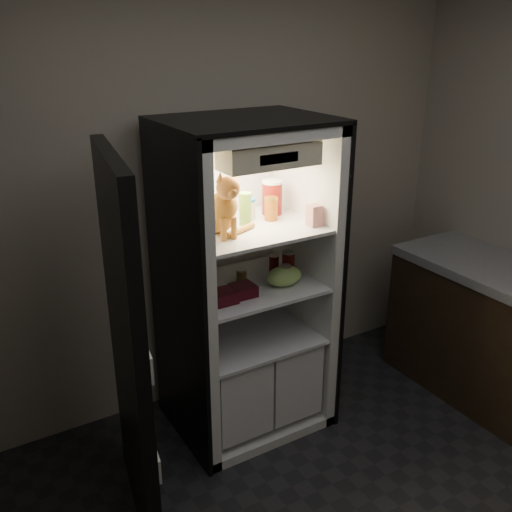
{
  "coord_description": "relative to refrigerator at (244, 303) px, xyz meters",
  "views": [
    {
      "loc": [
        -1.5,
        -1.26,
        2.29
      ],
      "look_at": [
        0.05,
        1.32,
        1.1
      ],
      "focal_mm": 40.0,
      "sensor_mm": 36.0,
      "label": 1
    }
  ],
  "objects": [
    {
      "name": "soda_can_c",
      "position": [
        0.18,
        -0.17,
        0.21
      ],
      "size": [
        0.06,
        0.06,
        0.11
      ],
      "color": "black",
      "rests_on": "refrigerator"
    },
    {
      "name": "cream_carton",
      "position": [
        0.31,
        -0.25,
        0.56
      ],
      "size": [
        0.07,
        0.07,
        0.12
      ],
      "primitive_type": "cube",
      "color": "silver",
      "rests_on": "refrigerator"
    },
    {
      "name": "mayo_tub",
      "position": [
        0.06,
        0.05,
        0.56
      ],
      "size": [
        0.09,
        0.09,
        0.12
      ],
      "color": "white",
      "rests_on": "refrigerator"
    },
    {
      "name": "berry_box_right",
      "position": [
        -0.1,
        -0.18,
        0.18
      ],
      "size": [
        0.13,
        0.13,
        0.06
      ],
      "primitive_type": "cube",
      "color": "#4D0C13",
      "rests_on": "refrigerator"
    },
    {
      "name": "tabby_cat",
      "position": [
        -0.19,
        -0.1,
        0.63
      ],
      "size": [
        0.3,
        0.35,
        0.37
      ],
      "rotation": [
        0.0,
        0.0,
        -0.05
      ],
      "color": "#B46517",
      "rests_on": "refrigerator"
    },
    {
      "name": "parmesan_shaker",
      "position": [
        -0.0,
        -0.03,
        0.59
      ],
      "size": [
        0.07,
        0.07,
        0.18
      ],
      "color": "#248529",
      "rests_on": "refrigerator"
    },
    {
      "name": "grape_bag",
      "position": [
        0.17,
        -0.18,
        0.2
      ],
      "size": [
        0.22,
        0.16,
        0.11
      ],
      "primitive_type": "ellipsoid",
      "color": "#94BF59",
      "rests_on": "refrigerator"
    },
    {
      "name": "soda_can_a",
      "position": [
        0.21,
        0.0,
        0.2
      ],
      "size": [
        0.06,
        0.06,
        0.11
      ],
      "color": "black",
      "rests_on": "refrigerator"
    },
    {
      "name": "soda_can_b",
      "position": [
        0.27,
        -0.06,
        0.22
      ],
      "size": [
        0.08,
        0.08,
        0.14
      ],
      "color": "black",
      "rests_on": "refrigerator"
    },
    {
      "name": "pepper_jar",
      "position": [
        0.23,
        0.06,
        0.6
      ],
      "size": [
        0.12,
        0.12,
        0.2
      ],
      "color": "maroon",
      "rests_on": "refrigerator"
    },
    {
      "name": "condiment_jar",
      "position": [
        -0.03,
        -0.03,
        0.19
      ],
      "size": [
        0.06,
        0.06,
        0.08
      ],
      "color": "brown",
      "rests_on": "refrigerator"
    },
    {
      "name": "salsa_jar",
      "position": [
        0.16,
        -0.04,
        0.57
      ],
      "size": [
        0.08,
        0.08,
        0.13
      ],
      "color": "maroon",
      "rests_on": "refrigerator"
    },
    {
      "name": "refrigerator",
      "position": [
        0.0,
        0.0,
        0.0
      ],
      "size": [
        0.9,
        0.72,
        1.88
      ],
      "color": "white",
      "rests_on": "floor"
    },
    {
      "name": "room_shell",
      "position": [
        0.0,
        -1.38,
        0.83
      ],
      "size": [
        3.6,
        3.6,
        3.6
      ],
      "color": "white",
      "rests_on": "floor"
    },
    {
      "name": "berry_box_left",
      "position": [
        -0.24,
        -0.2,
        0.18
      ],
      "size": [
        0.13,
        0.13,
        0.06
      ],
      "primitive_type": "cube",
      "color": "#4D0C13",
      "rests_on": "refrigerator"
    },
    {
      "name": "fridge_door",
      "position": [
        -0.85,
        -0.43,
        0.12
      ],
      "size": [
        0.21,
        0.87,
        1.85
      ],
      "rotation": [
        0.0,
        0.0,
        -0.18
      ],
      "color": "black",
      "rests_on": "floor"
    }
  ]
}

